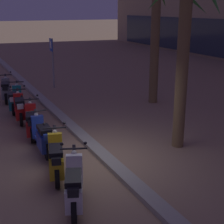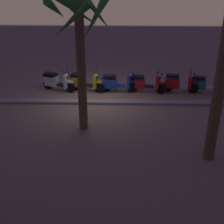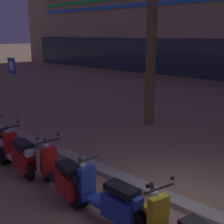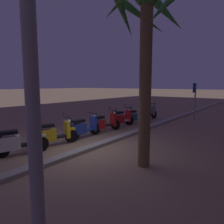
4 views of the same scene
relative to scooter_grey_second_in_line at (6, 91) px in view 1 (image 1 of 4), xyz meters
The scene contains 11 objects.
ground_plane 7.04m from the scooter_grey_second_in_line, ahead, with size 200.00×200.00×0.00m, color #93755B.
curb_strip 7.08m from the scooter_grey_second_in_line, 11.25° to the left, with size 60.00×0.36×0.12m, color gray.
scooter_grey_second_in_line is the anchor object (origin of this frame).
scooter_teal_mid_front 1.69m from the scooter_grey_second_in_line, ahead, with size 1.79×0.80×1.04m.
scooter_red_mid_centre 2.98m from the scooter_grey_second_in_line, ahead, with size 1.73×0.59×1.17m.
scooter_red_tail_end 4.59m from the scooter_grey_second_in_line, ahead, with size 1.84×0.69×1.17m.
scooter_blue_far_back 5.93m from the scooter_grey_second_in_line, ahead, with size 1.81×0.56×1.04m.
scooter_yellow_lead_nearest 7.46m from the scooter_grey_second_in_line, ahead, with size 1.72×0.74×1.17m.
scooter_white_mid_rear 8.83m from the scooter_grey_second_in_line, ahead, with size 1.67×0.83×1.17m.
crossing_sign 3.20m from the scooter_grey_second_in_line, 123.07° to the left, with size 0.60×0.13×2.40m.
palm_tree_far_corner 8.63m from the scooter_grey_second_in_line, 26.93° to the left, with size 2.17×2.17×5.03m.
Camera 1 is at (7.54, -3.09, 3.80)m, focal length 54.44 mm.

